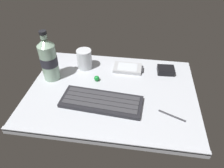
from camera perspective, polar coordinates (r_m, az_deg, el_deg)
name	(u,v)px	position (r cm, az deg, el deg)	size (l,w,h in cm)	color
ground_plane	(112,92)	(82.05, -0.02, -2.26)	(64.00, 48.00, 2.80)	silver
keyboard	(101,101)	(75.79, -2.89, -4.74)	(29.76, 13.20, 1.70)	#232328
handheld_device	(128,68)	(92.23, 4.32, 4.29)	(12.90, 7.82, 1.50)	#B7BABF
juice_cup	(85,60)	(92.43, -7.44, 6.51)	(6.40, 6.40, 8.50)	silver
water_bottle	(49,59)	(86.26, -16.78, 6.47)	(6.73, 6.73, 20.80)	#9EC1A8
charger_block	(166,70)	(92.77, 14.35, 3.63)	(7.00, 5.60, 2.40)	black
trackball_mouse	(97,78)	(85.72, -4.16, 1.53)	(2.20, 2.20, 2.20)	#198C33
stylus_pen	(172,115)	(74.52, 15.93, -8.12)	(0.70, 0.70, 9.50)	#26262B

